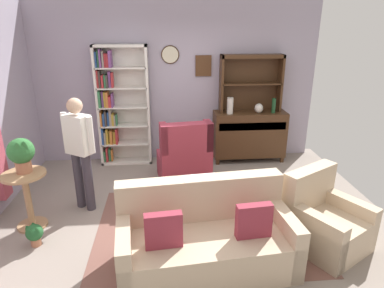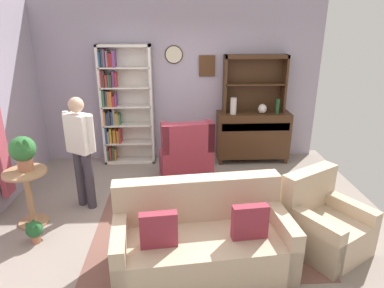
{
  "view_description": "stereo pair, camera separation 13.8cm",
  "coord_description": "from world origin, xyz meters",
  "views": [
    {
      "loc": [
        -0.24,
        -3.94,
        2.47
      ],
      "look_at": [
        0.1,
        0.2,
        0.95
      ],
      "focal_mm": 31.68,
      "sensor_mm": 36.0,
      "label": 1
    },
    {
      "loc": [
        -0.11,
        -3.95,
        2.47
      ],
      "look_at": [
        0.1,
        0.2,
        0.95
      ],
      "focal_mm": 31.68,
      "sensor_mm": 36.0,
      "label": 2
    }
  ],
  "objects": [
    {
      "name": "person_reading",
      "position": [
        -1.38,
        0.33,
        0.91
      ],
      "size": [
        0.48,
        0.35,
        1.56
      ],
      "color": "#38333D",
      "rests_on": "ground_plane"
    },
    {
      "name": "bookshelf",
      "position": [
        -1.04,
        1.94,
        1.06
      ],
      "size": [
        0.9,
        0.3,
        2.1
      ],
      "color": "silver",
      "rests_on": "ground_plane"
    },
    {
      "name": "sideboard_hutch",
      "position": [
        1.29,
        1.97,
        1.56
      ],
      "size": [
        1.1,
        0.26,
        1.0
      ],
      "color": "#422816",
      "rests_on": "sideboard"
    },
    {
      "name": "wingback_chair",
      "position": [
        0.04,
        1.01,
        0.38
      ],
      "size": [
        0.87,
        0.89,
        1.05
      ],
      "color": "maroon",
      "rests_on": "ground_plane"
    },
    {
      "name": "coffee_table",
      "position": [
        0.08,
        -0.06,
        0.35
      ],
      "size": [
        0.8,
        0.5,
        0.42
      ],
      "color": "#422816",
      "rests_on": "ground_plane"
    },
    {
      "name": "vase_round",
      "position": [
        1.42,
        1.79,
        1.01
      ],
      "size": [
        0.15,
        0.15,
        0.17
      ],
      "primitive_type": "ellipsoid",
      "color": "beige",
      "rests_on": "sideboard"
    },
    {
      "name": "plant_stand",
      "position": [
        -1.97,
        -0.08,
        0.45
      ],
      "size": [
        0.52,
        0.52,
        0.74
      ],
      "color": "#A87F56",
      "rests_on": "ground_plane"
    },
    {
      "name": "book_stack",
      "position": [
        0.07,
        -0.13,
        0.47
      ],
      "size": [
        0.23,
        0.16,
        0.09
      ],
      "color": "#CC7233",
      "rests_on": "coffee_table"
    },
    {
      "name": "wall_back",
      "position": [
        0.0,
        2.13,
        1.4
      ],
      "size": [
        5.0,
        0.09,
        2.8
      ],
      "color": "#A399AD",
      "rests_on": "ground_plane"
    },
    {
      "name": "ground_plane",
      "position": [
        0.0,
        0.0,
        -0.01
      ],
      "size": [
        5.4,
        4.6,
        0.02
      ],
      "primitive_type": "cube",
      "color": "gray"
    },
    {
      "name": "potted_plant_small",
      "position": [
        -1.78,
        -0.49,
        0.16
      ],
      "size": [
        0.19,
        0.19,
        0.27
      ],
      "color": "#AD6B4C",
      "rests_on": "ground_plane"
    },
    {
      "name": "couch_floral",
      "position": [
        0.14,
        -0.98,
        0.31
      ],
      "size": [
        1.88,
        1.03,
        0.9
      ],
      "color": "#C6AD8E",
      "rests_on": "ground_plane"
    },
    {
      "name": "bottle_wine",
      "position": [
        1.68,
        1.77,
        1.05
      ],
      "size": [
        0.07,
        0.07,
        0.26
      ],
      "primitive_type": "cylinder",
      "color": "#194223",
      "rests_on": "sideboard"
    },
    {
      "name": "sideboard",
      "position": [
        1.29,
        1.86,
        0.51
      ],
      "size": [
        1.3,
        0.45,
        0.92
      ],
      "color": "#422816",
      "rests_on": "ground_plane"
    },
    {
      "name": "armchair_floral",
      "position": [
        1.55,
        -0.75,
        0.29
      ],
      "size": [
        1.04,
        1.05,
        0.88
      ],
      "color": "#C6AD8E",
      "rests_on": "ground_plane"
    },
    {
      "name": "potted_plant_large",
      "position": [
        -1.96,
        -0.04,
        0.99
      ],
      "size": [
        0.31,
        0.31,
        0.43
      ],
      "color": "#AD6B4C",
      "rests_on": "plant_stand"
    },
    {
      "name": "vase_tall",
      "position": [
        0.9,
        1.78,
        1.06
      ],
      "size": [
        0.11,
        0.11,
        0.29
      ],
      "primitive_type": "cylinder",
      "color": "beige",
      "rests_on": "sideboard"
    },
    {
      "name": "area_rug",
      "position": [
        0.2,
        -0.3,
        0.0
      ],
      "size": [
        2.65,
        2.05,
        0.01
      ],
      "primitive_type": "cube",
      "color": "brown",
      "rests_on": "ground_plane"
    }
  ]
}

